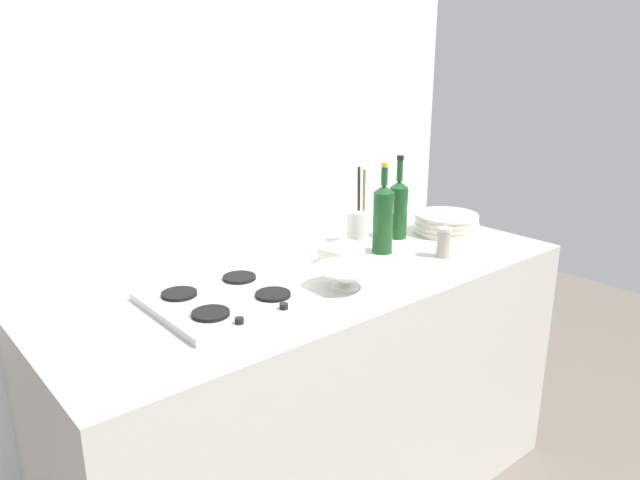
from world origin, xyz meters
name	(u,v)px	position (x,y,z in m)	size (l,w,h in m)	color
counter_block	(320,394)	(0.00, 0.00, 0.45)	(1.80, 0.70, 0.90)	beige
backsplash_panel	(253,180)	(0.00, 0.38, 1.16)	(1.90, 0.06, 2.32)	silver
stovetop_hob	(226,299)	(-0.36, -0.01, 0.91)	(0.41, 0.40, 0.04)	#B2B2B7
plate_stack	(446,223)	(0.70, 0.04, 0.94)	(0.26, 0.26, 0.08)	silver
wine_bottle_leftmost	(398,208)	(0.50, 0.12, 1.02)	(0.07, 0.07, 0.33)	#19471E
wine_bottle_mid_left	(383,218)	(0.33, 0.03, 1.03)	(0.07, 0.07, 0.33)	#19471E
mixing_bowl	(345,277)	(-0.02, -0.14, 0.94)	(0.19, 0.19, 0.07)	white
butter_dish	(342,253)	(0.15, 0.06, 0.93)	(0.16, 0.09, 0.05)	silver
utensil_crock	(358,225)	(0.34, 0.18, 0.97)	(0.09, 0.09, 0.29)	silver
condiment_jar_front	(444,242)	(0.46, -0.14, 0.95)	(0.05, 0.05, 0.11)	#9E998C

